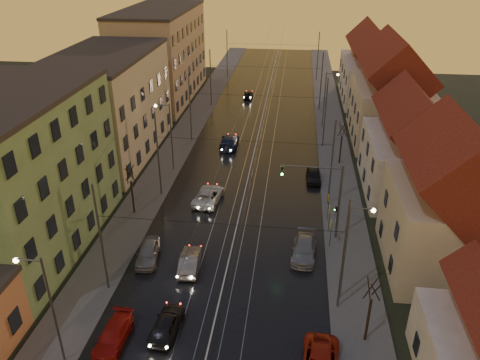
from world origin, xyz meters
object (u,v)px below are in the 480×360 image
at_px(street_lamp_1, 350,244).
at_px(traffic_light_mast, 328,192).
at_px(driving_car_0, 166,324).
at_px(parked_left_2, 113,336).
at_px(street_lamp_2, 168,130).
at_px(driving_car_4, 248,95).
at_px(parked_right_2, 314,176).
at_px(parked_left_3, 148,252).
at_px(street_lamp_3, 327,95).
at_px(street_lamp_0, 46,301).
at_px(parked_right_1, 304,249).
at_px(driving_car_2, 208,195).
at_px(driving_car_1, 190,261).
at_px(driving_car_3, 229,141).

relative_size(street_lamp_1, traffic_light_mast, 1.11).
xyz_separation_m(driving_car_0, parked_left_2, (-3.22, -1.36, -0.08)).
distance_m(street_lamp_1, street_lamp_2, 27.05).
height_order(driving_car_4, parked_right_2, parked_right_2).
xyz_separation_m(traffic_light_mast, parked_left_3, (-14.66, -5.05, -3.89)).
xyz_separation_m(traffic_light_mast, driving_car_0, (-11.04, -12.77, -3.91)).
xyz_separation_m(street_lamp_3, parked_left_2, (-15.38, -42.14, -4.28)).
bearing_deg(street_lamp_1, driving_car_0, -158.56).
bearing_deg(street_lamp_0, street_lamp_3, 67.52).
bearing_deg(street_lamp_2, parked_left_2, -83.81).
distance_m(parked_left_2, parked_right_1, 16.77).
distance_m(street_lamp_3, traffic_light_mast, 28.03).
xyz_separation_m(street_lamp_0, parked_right_1, (15.30, 13.07, -4.20)).
bearing_deg(parked_left_2, street_lamp_2, 98.01).
relative_size(street_lamp_0, driving_car_4, 2.16).
bearing_deg(driving_car_2, street_lamp_0, 81.32).
relative_size(parked_left_2, parked_left_3, 1.00).
bearing_deg(parked_right_2, driving_car_4, 107.43).
distance_m(driving_car_4, parked_right_1, 44.79).
xyz_separation_m(traffic_light_mast, driving_car_2, (-11.45, 5.18, -3.90)).
height_order(street_lamp_2, driving_car_0, street_lamp_2).
xyz_separation_m(driving_car_1, driving_car_4, (-0.17, 46.62, -0.06)).
height_order(street_lamp_3, parked_right_1, street_lamp_3).
height_order(driving_car_0, driving_car_3, driving_car_3).
bearing_deg(driving_car_0, parked_right_2, -109.01).
xyz_separation_m(street_lamp_0, parked_left_2, (2.83, 1.86, -4.28)).
distance_m(street_lamp_3, driving_car_0, 42.75).
bearing_deg(traffic_light_mast, driving_car_1, -152.33).
height_order(parked_left_2, parked_left_3, parked_left_3).
height_order(driving_car_4, parked_right_1, parked_right_1).
height_order(street_lamp_3, parked_right_2, street_lamp_3).
xyz_separation_m(street_lamp_0, street_lamp_3, (18.21, 44.00, 0.00)).
bearing_deg(parked_right_2, parked_right_1, -96.03).
xyz_separation_m(street_lamp_2, driving_car_2, (5.65, -6.82, -4.18)).
bearing_deg(driving_car_4, street_lamp_1, 103.17).
bearing_deg(driving_car_0, driving_car_4, -85.63).
relative_size(street_lamp_0, parked_left_2, 1.91).
bearing_deg(driving_car_3, street_lamp_3, -147.51).
bearing_deg(parked_right_1, driving_car_1, -157.91).
height_order(street_lamp_0, parked_left_3, street_lamp_0).
bearing_deg(driving_car_0, parked_left_2, 27.22).
distance_m(street_lamp_2, parked_left_3, 17.73).
bearing_deg(street_lamp_1, driving_car_3, 114.30).
relative_size(traffic_light_mast, parked_left_2, 1.72).
xyz_separation_m(street_lamp_0, driving_car_3, (5.75, 35.59, -4.11)).
xyz_separation_m(street_lamp_3, parked_right_2, (-1.86, -16.88, -4.23)).
bearing_deg(driving_car_1, parked_right_2, -125.63).
distance_m(street_lamp_3, driving_car_1, 36.08).
xyz_separation_m(driving_car_1, driving_car_3, (-0.39, 25.33, 0.08)).
xyz_separation_m(traffic_light_mast, parked_left_2, (-14.26, -14.13, -3.99)).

